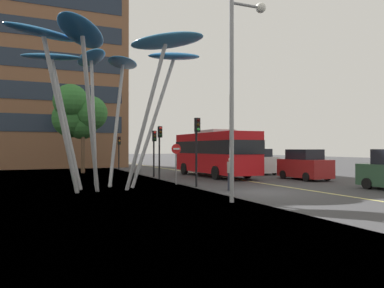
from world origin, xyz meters
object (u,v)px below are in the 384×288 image
(traffic_light_kerb_near, at_px, (197,137))
(leaf_sculpture, at_px, (110,59))
(car_parked_mid, at_px, (304,165))
(no_entry_sign, at_px, (176,157))
(red_bus, at_px, (215,151))
(pedestrian, at_px, (230,174))
(street_lamp, at_px, (239,74))
(traffic_light_opposite, at_px, (119,146))
(traffic_light_kerb_far, at_px, (160,141))
(car_parked_far, at_px, (257,162))
(traffic_light_island_mid, at_px, (154,143))

(traffic_light_kerb_near, bearing_deg, leaf_sculpture, 173.51)
(car_parked_mid, xyz_separation_m, no_entry_sign, (-9.59, 0.12, 0.65))
(red_bus, bearing_deg, car_parked_mid, -49.41)
(car_parked_mid, xyz_separation_m, pedestrian, (-8.06, -3.80, -0.13))
(street_lamp, bearing_deg, traffic_light_opposite, 89.31)
(red_bus, height_order, traffic_light_kerb_far, traffic_light_kerb_far)
(pedestrian, distance_m, no_entry_sign, 4.27)
(leaf_sculpture, bearing_deg, pedestrian, -27.17)
(traffic_light_kerb_near, distance_m, car_parked_far, 12.09)
(car_parked_far, xyz_separation_m, pedestrian, (-8.26, -10.11, -0.15))
(leaf_sculpture, relative_size, traffic_light_opposite, 3.21)
(street_lamp, height_order, pedestrian, street_lamp)
(red_bus, distance_m, no_entry_sign, 7.23)
(traffic_light_kerb_far, distance_m, car_parked_mid, 10.35)
(traffic_light_opposite, relative_size, pedestrian, 1.95)
(traffic_light_kerb_far, bearing_deg, traffic_light_kerb_near, -87.59)
(car_parked_mid, bearing_deg, red_bus, 130.59)
(car_parked_far, xyz_separation_m, street_lamp, (-9.92, -13.81, 4.30))
(car_parked_far, bearing_deg, traffic_light_kerb_far, -169.05)
(traffic_light_opposite, bearing_deg, pedestrian, -86.17)
(traffic_light_opposite, relative_size, car_parked_far, 0.82)
(red_bus, xyz_separation_m, traffic_light_island_mid, (-4.62, 0.95, 0.59))
(car_parked_far, relative_size, street_lamp, 0.49)
(red_bus, xyz_separation_m, no_entry_sign, (-5.15, -5.06, -0.32))
(traffic_light_kerb_near, bearing_deg, traffic_light_kerb_far, 92.41)
(red_bus, relative_size, car_parked_mid, 2.43)
(traffic_light_kerb_near, bearing_deg, traffic_light_island_mid, 91.10)
(traffic_light_opposite, relative_size, car_parked_mid, 0.84)
(traffic_light_kerb_near, height_order, traffic_light_kerb_far, traffic_light_kerb_near)
(traffic_light_kerb_far, bearing_deg, traffic_light_opposite, 91.28)
(leaf_sculpture, xyz_separation_m, traffic_light_island_mid, (4.70, 7.01, -4.40))
(red_bus, relative_size, traffic_light_kerb_near, 2.45)
(traffic_light_kerb_far, bearing_deg, leaf_sculpture, -130.48)
(red_bus, bearing_deg, traffic_light_kerb_far, -171.84)
(street_lamp, distance_m, pedestrian, 6.02)
(street_lamp, xyz_separation_m, pedestrian, (1.65, 3.71, -4.44))
(traffic_light_kerb_near, relative_size, traffic_light_island_mid, 1.12)
(car_parked_far, bearing_deg, traffic_light_opposite, 133.25)
(car_parked_far, bearing_deg, car_parked_mid, -91.82)
(red_bus, bearing_deg, traffic_light_island_mid, 168.35)
(traffic_light_kerb_far, distance_m, traffic_light_island_mid, 1.64)
(traffic_light_opposite, xyz_separation_m, pedestrian, (1.36, -20.34, -1.57))
(car_parked_mid, height_order, no_entry_sign, no_entry_sign)
(car_parked_far, height_order, street_lamp, street_lamp)
(traffic_light_kerb_near, relative_size, car_parked_far, 0.96)
(street_lamp, xyz_separation_m, no_entry_sign, (0.13, 7.62, -3.66))
(traffic_light_kerb_far, xyz_separation_m, car_parked_far, (9.36, 1.81, -1.71))
(car_parked_mid, bearing_deg, street_lamp, -142.31)
(car_parked_mid, height_order, pedestrian, car_parked_mid)
(traffic_light_opposite, bearing_deg, traffic_light_kerb_far, -88.72)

